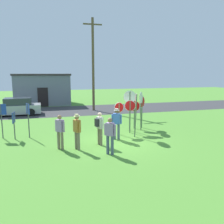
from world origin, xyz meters
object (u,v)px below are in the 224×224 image
(stop_sign_rear_right, at_px, (135,110))
(info_panel_leftmost, at_px, (14,121))
(stop_sign_low_front, at_px, (141,104))
(person_on_left, at_px, (100,126))
(stop_sign_leaning_right, at_px, (119,113))
(person_near_signs, at_px, (77,130))
(stop_sign_tallest, at_px, (136,107))
(person_holding_notes, at_px, (60,130))
(person_in_dark_shirt, at_px, (117,122))
(stop_sign_far_back, at_px, (142,106))
(info_panel_rightmost, at_px, (28,114))
(parked_car_on_street, at_px, (16,107))
(stop_sign_leaning_left, at_px, (130,111))
(utility_pole, at_px, (93,63))
(stop_sign_nearest, at_px, (130,103))
(info_panel_middle, at_px, (1,115))
(person_with_sunhat, at_px, (110,134))

(stop_sign_rear_right, relative_size, info_panel_leftmost, 1.22)
(stop_sign_low_front, distance_m, person_on_left, 4.16)
(stop_sign_leaning_right, distance_m, person_on_left, 2.28)
(person_near_signs, bearing_deg, stop_sign_tallest, 20.58)
(stop_sign_leaning_right, height_order, person_holding_notes, stop_sign_leaning_right)
(stop_sign_leaning_right, bearing_deg, person_in_dark_shirt, -114.96)
(stop_sign_far_back, xyz_separation_m, person_holding_notes, (-5.55, -3.05, -0.51))
(stop_sign_low_front, distance_m, info_panel_rightmost, 6.87)
(parked_car_on_street, xyz_separation_m, stop_sign_leaning_left, (7.55, -8.49, 0.68))
(utility_pole, bearing_deg, person_near_signs, -105.09)
(parked_car_on_street, height_order, stop_sign_nearest, stop_sign_nearest)
(stop_sign_leaning_right, height_order, info_panel_leftmost, stop_sign_leaning_right)
(person_near_signs, bearing_deg, stop_sign_low_front, 32.46)
(stop_sign_leaning_right, xyz_separation_m, info_panel_middle, (-6.57, 1.06, 0.05))
(stop_sign_far_back, xyz_separation_m, person_near_signs, (-4.76, -3.31, -0.47))
(utility_pole, xyz_separation_m, person_near_signs, (-3.07, -11.39, -3.58))
(utility_pole, bearing_deg, person_with_sunhat, -97.92)
(parked_car_on_street, bearing_deg, info_panel_middle, -88.60)
(person_with_sunhat, bearing_deg, info_panel_middle, 141.06)
(stop_sign_far_back, xyz_separation_m, person_in_dark_shirt, (-2.45, -2.19, -0.47))
(stop_sign_leaning_left, relative_size, stop_sign_low_front, 0.81)
(stop_sign_rear_right, distance_m, info_panel_leftmost, 7.34)
(info_panel_rightmost, bearing_deg, stop_sign_leaning_right, -8.76)
(utility_pole, height_order, person_with_sunhat, utility_pole)
(stop_sign_low_front, xyz_separation_m, person_on_left, (-3.29, -2.45, -0.73))
(info_panel_rightmost, bearing_deg, info_panel_middle, 169.22)
(stop_sign_leaning_right, relative_size, person_with_sunhat, 1.16)
(stop_sign_leaning_right, relative_size, stop_sign_low_front, 0.79)
(stop_sign_rear_right, bearing_deg, stop_sign_leaning_right, -141.35)
(info_panel_leftmost, relative_size, info_panel_rightmost, 0.77)
(utility_pole, xyz_separation_m, stop_sign_far_back, (1.69, -8.07, -3.11))
(person_in_dark_shirt, bearing_deg, person_with_sunhat, -114.07)
(info_panel_leftmost, bearing_deg, info_panel_middle, 150.64)
(stop_sign_nearest, distance_m, stop_sign_leaning_left, 0.65)
(person_with_sunhat, bearing_deg, info_panel_rightmost, 133.68)
(stop_sign_leaning_left, distance_m, person_with_sunhat, 4.04)
(stop_sign_tallest, relative_size, person_in_dark_shirt, 1.47)
(person_in_dark_shirt, relative_size, person_with_sunhat, 1.03)
(stop_sign_low_front, bearing_deg, info_panel_middle, 178.26)
(utility_pole, bearing_deg, person_on_left, -99.72)
(stop_sign_rear_right, distance_m, info_panel_rightmost, 6.57)
(info_panel_middle, bearing_deg, stop_sign_nearest, -2.52)
(utility_pole, relative_size, stop_sign_far_back, 4.10)
(person_on_left, distance_m, person_in_dark_shirt, 1.34)
(stop_sign_nearest, bearing_deg, person_with_sunhat, -121.48)
(utility_pole, height_order, person_in_dark_shirt, utility_pole)
(stop_sign_rear_right, distance_m, stop_sign_low_front, 0.64)
(stop_sign_nearest, height_order, stop_sign_leaning_right, stop_sign_nearest)
(parked_car_on_street, xyz_separation_m, stop_sign_low_front, (8.49, -7.94, 1.02))
(stop_sign_tallest, xyz_separation_m, stop_sign_far_back, (1.25, 2.00, -0.31))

